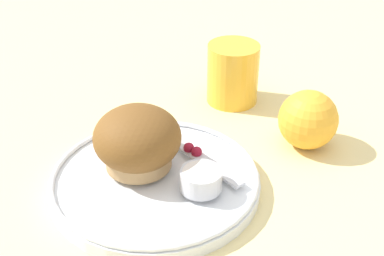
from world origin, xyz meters
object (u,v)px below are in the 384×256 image
object	(u,v)px
butter_knife	(185,148)
orange_fruit	(308,120)
juice_glass	(233,73)
muffin	(137,141)

from	to	relation	value
butter_knife	orange_fruit	size ratio (longest dim) A/B	2.54
butter_knife	juice_glass	world-z (taller)	juice_glass
muffin	butter_knife	xyz separation A→B (m)	(0.02, 0.06, -0.03)
muffin	orange_fruit	distance (m)	0.22
muffin	juice_glass	xyz separation A→B (m)	(-0.04, 0.22, -0.01)
muffin	juice_glass	distance (m)	0.22
muffin	juice_glass	bearing A→B (deg)	100.04
orange_fruit	juice_glass	size ratio (longest dim) A/B	0.87
orange_fruit	juice_glass	bearing A→B (deg)	168.54
butter_knife	orange_fruit	world-z (taller)	orange_fruit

